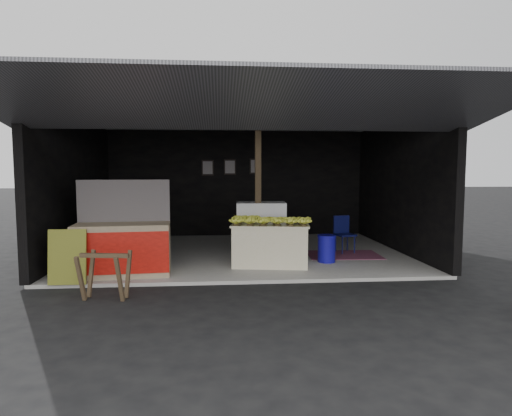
{
  "coord_description": "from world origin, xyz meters",
  "views": [
    {
      "loc": [
        -0.47,
        -6.76,
        1.83
      ],
      "look_at": [
        0.23,
        1.57,
        1.1
      ],
      "focal_mm": 30.0,
      "sensor_mm": 36.0,
      "label": 1
    }
  ],
  "objects": [
    {
      "name": "sawhorse",
      "position": [
        -2.1,
        -0.67,
        0.42
      ],
      "size": [
        0.7,
        0.67,
        0.67
      ],
      "rotation": [
        0.0,
        0.0,
        -0.15
      ],
      "color": "#4E3C27",
      "rests_on": "ground"
    },
    {
      "name": "concrete_slab",
      "position": [
        0.0,
        2.5,
        0.03
      ],
      "size": [
        7.0,
        5.0,
        0.06
      ],
      "primitive_type": "cube",
      "color": "gray",
      "rests_on": "ground"
    },
    {
      "name": "plastic_chair",
      "position": [
        2.19,
        2.26,
        0.52
      ],
      "size": [
        0.45,
        0.45,
        0.79
      ],
      "rotation": [
        0.0,
        0.0,
        0.24
      ],
      "color": "#0B0E3D",
      "rests_on": "concrete_slab"
    },
    {
      "name": "water_barrel",
      "position": [
        1.59,
        1.3,
        0.31
      ],
      "size": [
        0.34,
        0.34,
        0.5
      ],
      "primitive_type": "cylinder",
      "color": "#100C89",
      "rests_on": "concrete_slab"
    },
    {
      "name": "banana_pile",
      "position": [
        0.46,
        1.13,
        0.92
      ],
      "size": [
        1.42,
        0.97,
        0.15
      ],
      "primitive_type": null,
      "rotation": [
        0.0,
        0.0,
        -0.15
      ],
      "color": "yellow",
      "rests_on": "banana_table"
    },
    {
      "name": "banana_table",
      "position": [
        0.46,
        1.13,
        0.45
      ],
      "size": [
        1.54,
        1.08,
        0.78
      ],
      "rotation": [
        0.0,
        0.0,
        -0.15
      ],
      "color": "silver",
      "rests_on": "concrete_slab"
    },
    {
      "name": "shophouse",
      "position": [
        0.0,
        2.82,
        2.1
      ],
      "size": [
        7.4,
        7.29,
        3.02
      ],
      "color": "black",
      "rests_on": "ground"
    },
    {
      "name": "picture_frames",
      "position": [
        -0.17,
        4.89,
        1.93
      ],
      "size": [
        1.62,
        0.04,
        0.46
      ],
      "color": "black",
      "rests_on": "shophouse"
    },
    {
      "name": "white_crate",
      "position": [
        0.38,
        2.04,
        0.62
      ],
      "size": [
        1.04,
        0.74,
        1.12
      ],
      "rotation": [
        0.0,
        0.0,
        -0.05
      ],
      "color": "white",
      "rests_on": "concrete_slab"
    },
    {
      "name": "magenta_rug",
      "position": [
        2.11,
        1.93,
        0.07
      ],
      "size": [
        1.54,
        1.07,
        0.01
      ],
      "primitive_type": "cube",
      "rotation": [
        0.0,
        0.0,
        -0.05
      ],
      "color": "maroon",
      "rests_on": "concrete_slab"
    },
    {
      "name": "ground",
      "position": [
        0.0,
        0.0,
        0.0
      ],
      "size": [
        80.0,
        80.0,
        0.0
      ],
      "primitive_type": "plane",
      "color": "black",
      "rests_on": "ground"
    },
    {
      "name": "neighbor_stall",
      "position": [
        -2.12,
        0.57,
        0.55
      ],
      "size": [
        1.61,
        0.82,
        1.61
      ],
      "rotation": [
        0.0,
        0.0,
        0.08
      ],
      "color": "#998466",
      "rests_on": "concrete_slab"
    },
    {
      "name": "green_signboard",
      "position": [
        -2.85,
        0.02,
        0.49
      ],
      "size": [
        0.58,
        0.14,
        0.86
      ],
      "primitive_type": "cube",
      "rotation": [
        -0.12,
        0.0,
        0.0
      ],
      "color": "black",
      "rests_on": "concrete_slab"
    }
  ]
}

